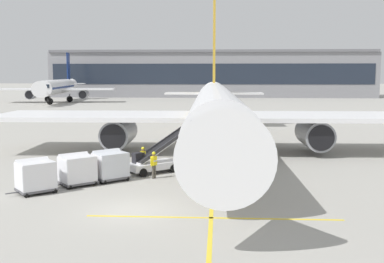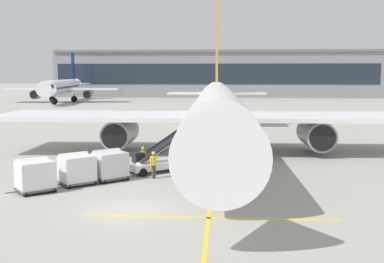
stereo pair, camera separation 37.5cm
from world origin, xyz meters
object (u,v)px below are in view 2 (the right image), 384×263
at_px(ground_crew_by_loader, 124,164).
at_px(ground_crew_wingwalker, 154,163).
at_px(distant_airplane, 62,87).
at_px(safety_cone_engine_keepout, 158,149).
at_px(belt_loader, 155,159).
at_px(ground_crew_by_carts, 89,167).
at_px(ground_crew_marshaller, 143,157).
at_px(baggage_cart_second, 77,169).
at_px(baggage_cart_third, 35,175).
at_px(parked_airplane, 217,110).
at_px(baggage_cart_lead, 110,165).

xyz_separation_m(ground_crew_by_loader, ground_crew_wingwalker, (1.83, 0.53, 0.00)).
bearing_deg(distant_airplane, safety_cone_engine_keepout, -64.93).
distance_m(belt_loader, ground_crew_by_carts, 4.95).
xyz_separation_m(ground_crew_by_loader, safety_cone_engine_keepout, (0.76, 10.25, -0.70)).
height_order(ground_crew_by_loader, ground_crew_by_carts, same).
bearing_deg(ground_crew_marshaller, ground_crew_wingwalker, -62.50).
distance_m(baggage_cart_second, ground_crew_wingwalker, 4.84).
distance_m(baggage_cart_third, ground_crew_wingwalker, 7.35).
xyz_separation_m(parked_airplane, distant_airplane, (-37.35, 68.31, -0.06)).
height_order(belt_loader, safety_cone_engine_keepout, belt_loader).
bearing_deg(ground_crew_by_loader, baggage_cart_lead, -166.73).
height_order(ground_crew_marshaller, distant_airplane, distant_airplane).
height_order(baggage_cart_lead, distant_airplane, distant_airplane).
height_order(parked_airplane, ground_crew_by_loader, parked_airplane).
height_order(parked_airplane, baggage_cart_lead, parked_airplane).
bearing_deg(ground_crew_by_loader, baggage_cart_third, -141.21).
distance_m(ground_crew_by_carts, ground_crew_wingwalker, 4.04).
xyz_separation_m(belt_loader, baggage_cart_second, (-4.19, -4.02, 0.10)).
distance_m(ground_crew_by_loader, ground_crew_by_carts, 2.16).
xyz_separation_m(belt_loader, ground_crew_by_loader, (-1.67, -2.43, 0.09)).
bearing_deg(baggage_cart_third, baggage_cart_second, 46.45).
bearing_deg(parked_airplane, distant_airplane, 118.67).
distance_m(baggage_cart_third, distant_airplane, 87.38).
relative_size(parked_airplane, ground_crew_by_carts, 27.51).
height_order(baggage_cart_third, ground_crew_marshaller, baggage_cart_third).
bearing_deg(baggage_cart_lead, ground_crew_marshaller, 57.82).
bearing_deg(baggage_cart_second, ground_crew_by_carts, 44.33).
bearing_deg(baggage_cart_second, baggage_cart_third, -133.55).
height_order(baggage_cart_third, safety_cone_engine_keepout, baggage_cart_third).
bearing_deg(belt_loader, baggage_cart_third, -135.39).
height_order(baggage_cart_third, ground_crew_by_carts, baggage_cart_third).
relative_size(baggage_cart_lead, distant_airplane, 0.07).
height_order(parked_airplane, ground_crew_marshaller, parked_airplane).
bearing_deg(ground_crew_by_carts, baggage_cart_second, -135.67).
height_order(belt_loader, baggage_cart_lead, belt_loader).
distance_m(baggage_cart_lead, distant_airplane, 85.46).
relative_size(parked_airplane, ground_crew_marshaller, 27.51).
relative_size(parked_airplane, ground_crew_wingwalker, 27.51).
bearing_deg(distant_airplane, ground_crew_wingwalker, -67.04).
bearing_deg(distant_airplane, baggage_cart_lead, -68.87).
bearing_deg(ground_crew_by_loader, parked_airplane, 62.87).
xyz_separation_m(parked_airplane, baggage_cart_third, (-10.06, -14.66, -2.57)).
xyz_separation_m(baggage_cart_second, ground_crew_marshaller, (3.35, 4.03, -0.00)).
bearing_deg(baggage_cart_third, ground_crew_marshaller, 48.98).
relative_size(belt_loader, ground_crew_marshaller, 2.75).
relative_size(belt_loader, ground_crew_by_carts, 2.75).
distance_m(belt_loader, ground_crew_wingwalker, 1.91).
height_order(baggage_cart_third, distant_airplane, distant_airplane).
bearing_deg(ground_crew_wingwalker, safety_cone_engine_keepout, 96.24).
relative_size(baggage_cart_third, safety_cone_engine_keepout, 4.15).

